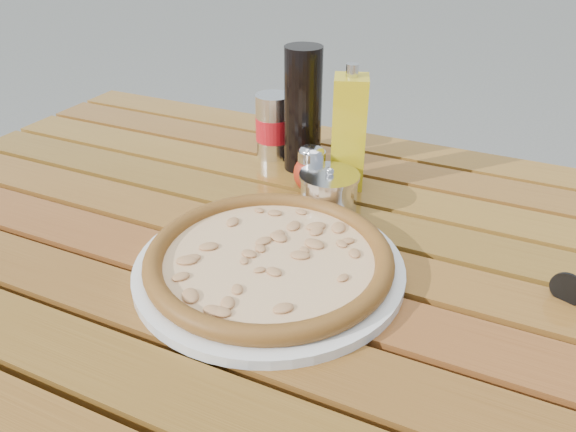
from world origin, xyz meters
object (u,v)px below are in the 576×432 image
at_px(plate, 269,267).
at_px(oregano_shaker, 313,170).
at_px(dark_bottle, 303,110).
at_px(soda_can, 273,126).
at_px(table, 282,281).
at_px(parmesan_tin, 329,190).
at_px(olive_oil_cruet, 349,132).
at_px(pizza, 269,258).
at_px(pepper_shaker, 309,169).

distance_m(plate, oregano_shaker, 0.25).
xyz_separation_m(dark_bottle, soda_can, (-0.07, 0.03, -0.05)).
height_order(table, oregano_shaker, oregano_shaker).
height_order(plate, parmesan_tin, parmesan_tin).
height_order(olive_oil_cruet, parmesan_tin, olive_oil_cruet).
height_order(plate, oregano_shaker, oregano_shaker).
distance_m(olive_oil_cruet, parmesan_tin, 0.11).
xyz_separation_m(plate, parmesan_tin, (0.01, 0.20, 0.02)).
relative_size(pizza, pepper_shaker, 4.17).
bearing_deg(soda_can, pepper_shaker, -40.78).
distance_m(pepper_shaker, soda_can, 0.16).
relative_size(pizza, dark_bottle, 1.55).
height_order(dark_bottle, parmesan_tin, dark_bottle).
distance_m(dark_bottle, olive_oil_cruet, 0.10).
xyz_separation_m(oregano_shaker, olive_oil_cruet, (0.04, 0.05, 0.06)).
xyz_separation_m(pepper_shaker, parmesan_tin, (0.05, -0.04, -0.01)).
relative_size(plate, soda_can, 3.00).
distance_m(plate, pizza, 0.02).
bearing_deg(oregano_shaker, pepper_shaker, 172.65).
relative_size(oregano_shaker, olive_oil_cruet, 0.39).
relative_size(dark_bottle, soda_can, 1.83).
bearing_deg(olive_oil_cruet, table, -96.16).
bearing_deg(table, plate, -76.72).
bearing_deg(plate, olive_oil_cruet, 89.19).
bearing_deg(table, oregano_shaker, 97.19).
relative_size(oregano_shaker, soda_can, 0.68).
height_order(oregano_shaker, olive_oil_cruet, olive_oil_cruet).
height_order(pepper_shaker, dark_bottle, dark_bottle).
xyz_separation_m(plate, soda_can, (-0.16, 0.34, 0.05)).
bearing_deg(soda_can, olive_oil_cruet, -18.77).
bearing_deg(parmesan_tin, table, -101.57).
xyz_separation_m(oregano_shaker, dark_bottle, (-0.05, 0.08, 0.07)).
height_order(pizza, soda_can, soda_can).
bearing_deg(oregano_shaker, pizza, -80.81).
xyz_separation_m(table, parmesan_tin, (0.02, 0.12, 0.11)).
distance_m(table, plate, 0.12).
xyz_separation_m(soda_can, parmesan_tin, (0.17, -0.14, -0.03)).
relative_size(pepper_shaker, dark_bottle, 0.37).
bearing_deg(dark_bottle, pizza, -73.68).
height_order(table, plate, plate).
height_order(oregano_shaker, soda_can, soda_can).
xyz_separation_m(plate, olive_oil_cruet, (0.00, 0.29, 0.09)).
bearing_deg(oregano_shaker, soda_can, 140.64).
distance_m(plate, parmesan_tin, 0.20).
bearing_deg(olive_oil_cruet, plate, -90.81).
height_order(soda_can, parmesan_tin, soda_can).
distance_m(soda_can, olive_oil_cruet, 0.18).
distance_m(table, dark_bottle, 0.31).
distance_m(pizza, oregano_shaker, 0.24).
xyz_separation_m(table, pepper_shaker, (-0.03, 0.16, 0.11)).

